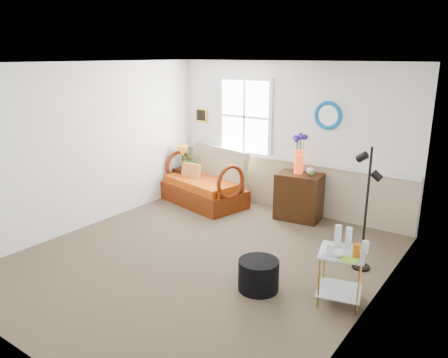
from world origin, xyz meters
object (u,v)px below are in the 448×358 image
Objects in this scene: cabinet at (299,197)px; side_table at (340,277)px; ottoman at (259,275)px; loveseat at (204,177)px; floor_lamp at (366,210)px; lamp_stand at (184,182)px.

cabinet is 2.60m from side_table.
ottoman is (0.66, -2.39, -0.21)m from cabinet.
loveseat is at bearing 139.67° from ottoman.
cabinet is at bearing 155.18° from floor_lamp.
side_table is (3.34, -1.79, -0.21)m from loveseat.
side_table is at bearing -60.78° from cabinet.
lamp_stand is 3.83m from ottoman.
loveseat is at bearing -14.36° from lamp_stand.
cabinet is 2.49m from ottoman.
ottoman is at bearing -27.69° from loveseat.
ottoman is (-0.81, -1.25, -0.62)m from floor_lamp.
cabinet is 1.29× the size of side_table.
loveseat is 3.79m from side_table.
lamp_stand is 0.34× the size of floor_lamp.
loveseat is 3.24m from ottoman.
lamp_stand is 0.69× the size of cabinet.
loveseat reaches higher than ottoman.
cabinet is 0.49× the size of floor_lamp.
loveseat is at bearing 151.85° from side_table.
cabinet is at bearing 105.52° from ottoman.
ottoman is (3.10, -2.25, -0.09)m from lamp_stand.
floor_lamp is at bearing -1.67° from loveseat.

